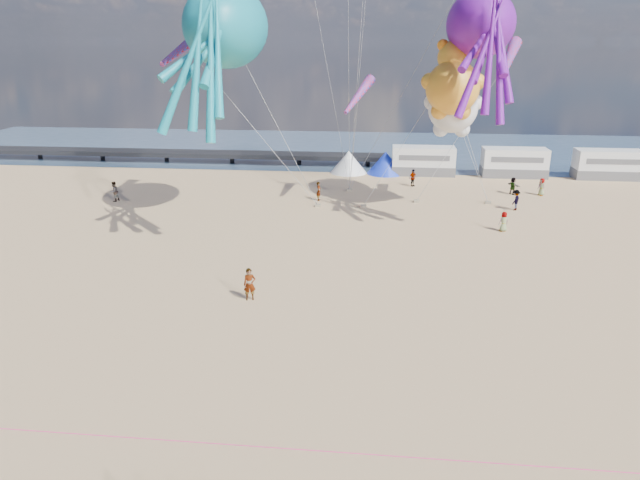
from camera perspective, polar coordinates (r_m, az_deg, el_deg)
The scene contains 29 objects.
ground at distance 25.24m, azimuth 2.29°, elevation -13.23°, with size 120.00×120.00×0.00m, color tan.
water at distance 77.47m, azimuth 4.98°, elevation 9.08°, with size 120.00×120.00×0.00m, color #354B65.
pier at distance 72.60m, azimuth -18.12°, elevation 8.32°, with size 60.00×3.00×0.50m, color black.
motorhome_0 at distance 62.63m, azimuth 10.28°, elevation 7.81°, with size 6.60×2.50×3.00m, color silver.
motorhome_1 at distance 64.06m, azimuth 18.84°, elevation 7.35°, with size 6.60×2.50×3.00m, color silver.
motorhome_2 at distance 66.82m, azimuth 26.85°, elevation 6.77°, with size 6.60×2.50×3.00m, color silver.
tent_white at distance 62.58m, azimuth 2.87°, elevation 7.81°, with size 4.00×4.00×2.40m, color white.
tent_blue at distance 62.51m, azimuth 6.57°, elevation 7.69°, with size 4.00×4.00×2.40m, color #1933CC.
rope_line at distance 21.18m, azimuth 1.35°, elevation -20.42°, with size 0.03×0.03×34.00m, color #F2338C.
standing_person at distance 31.68m, azimuth -7.05°, elevation -4.42°, with size 0.67×0.44×1.83m, color tan.
beachgoer_0 at distance 45.01m, azimuth 17.89°, elevation 1.76°, with size 0.55×0.36×1.52m, color #7F6659.
beachgoer_1 at distance 54.27m, azimuth -19.89°, elevation 4.58°, with size 0.88×0.57×1.80m, color #7F6659.
beachgoer_2 at distance 51.08m, azimuth 18.98°, elevation 3.80°, with size 0.85×0.67×1.76m, color #7F6659.
beachgoer_3 at distance 57.33m, azimuth 9.26°, elevation 6.16°, with size 1.09×0.63×1.69m, color #7F6659.
beachgoer_4 at distance 56.47m, azimuth 18.72°, elevation 5.15°, with size 0.94×0.39×1.61m, color #7F6659.
beachgoer_5 at distance 51.37m, azimuth -0.13°, elevation 4.91°, with size 1.59×0.50×1.71m, color #7F6659.
beachgoer_6 at distance 56.95m, azimuth 21.28°, elevation 4.98°, with size 0.59×0.39×1.63m, color #7F6659.
sandbag_a at distance 49.53m, azimuth -0.22°, elevation 3.48°, with size 0.50×0.35×0.22m, color gray.
sandbag_b at distance 49.49m, azimuth 4.36°, elevation 3.41°, with size 0.50×0.35×0.22m, color gray.
sandbag_c at distance 52.57m, azimuth 16.45°, elevation 3.61°, with size 0.50×0.35×0.22m, color gray.
sandbag_d at distance 51.65m, azimuth 9.65°, elevation 3.86°, with size 0.50×0.35×0.22m, color gray.
sandbag_e at distance 54.87m, azimuth 2.98°, elevation 5.01°, with size 0.50×0.35×0.22m, color gray.
kite_octopus_teal at distance 43.92m, azimuth -9.37°, elevation 20.34°, with size 4.68×10.93×12.49m, color teal, non-canonical shape.
kite_octopus_purple at distance 47.40m, azimuth 15.74°, elevation 20.09°, with size 4.35×10.16×11.61m, color #6C1297, non-canonical shape.
kite_panda at distance 48.63m, azimuth 13.15°, elevation 12.76°, with size 4.86×4.57×6.86m, color silver, non-canonical shape.
kite_teddy_orange at distance 46.57m, azimuth 13.12°, elevation 14.62°, with size 5.03×4.73×7.09m, color orange, non-canonical shape.
windsock_left at distance 47.42m, azimuth -13.28°, elevation 18.36°, with size 1.10×7.28×7.28m, color red, non-canonical shape.
windsock_mid at distance 47.95m, azimuth 18.34°, elevation 16.73°, with size 1.00×6.01×6.01m, color red, non-canonical shape.
windsock_right at distance 48.66m, azimuth 3.87°, elevation 14.23°, with size 0.90×5.03×5.03m, color red, non-canonical shape.
Camera 1 is at (1.22, -21.28, 13.52)m, focal length 32.00 mm.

